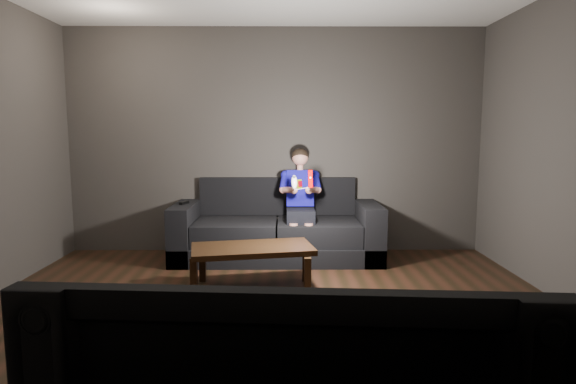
{
  "coord_description": "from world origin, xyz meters",
  "views": [
    {
      "loc": [
        0.11,
        -3.36,
        1.48
      ],
      "look_at": [
        0.15,
        1.55,
        0.85
      ],
      "focal_mm": 30.0,
      "sensor_mm": 36.0,
      "label": 1
    }
  ],
  "objects": [
    {
      "name": "floor",
      "position": [
        0.0,
        0.0,
        0.0
      ],
      "size": [
        5.0,
        5.0,
        0.0
      ],
      "primitive_type": "plane",
      "color": "black",
      "rests_on": "ground"
    },
    {
      "name": "back_wall",
      "position": [
        0.0,
        2.5,
        1.35
      ],
      "size": [
        5.0,
        0.04,
        2.7
      ],
      "primitive_type": "cube",
      "color": "#3D3834",
      "rests_on": "ground"
    },
    {
      "name": "front_wall",
      "position": [
        0.0,
        -2.5,
        1.35
      ],
      "size": [
        5.0,
        0.04,
        2.7
      ],
      "primitive_type": "cube",
      "color": "#3D3834",
      "rests_on": "ground"
    },
    {
      "name": "sofa",
      "position": [
        0.03,
        2.17,
        0.3
      ],
      "size": [
        2.36,
        1.02,
        0.91
      ],
      "color": "black",
      "rests_on": "floor"
    },
    {
      "name": "child",
      "position": [
        0.3,
        2.11,
        0.76
      ],
      "size": [
        0.47,
        0.58,
        1.16
      ],
      "color": "black",
      "rests_on": "sofa"
    },
    {
      "name": "wii_remote_red",
      "position": [
        0.38,
        1.66,
        0.97
      ],
      "size": [
        0.05,
        0.07,
        0.19
      ],
      "color": "#C50200",
      "rests_on": "child"
    },
    {
      "name": "nunchuk_white",
      "position": [
        0.22,
        1.67,
        0.94
      ],
      "size": [
        0.07,
        0.1,
        0.16
      ],
      "color": "white",
      "rests_on": "child"
    },
    {
      "name": "wii_remote_black",
      "position": [
        -1.03,
        2.09,
        0.66
      ],
      "size": [
        0.09,
        0.17,
        0.03
      ],
      "color": "black",
      "rests_on": "sofa"
    },
    {
      "name": "coffee_table",
      "position": [
        -0.19,
        1.03,
        0.35
      ],
      "size": [
        1.2,
        0.75,
        0.41
      ],
      "color": "black",
      "rests_on": "floor"
    }
  ]
}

